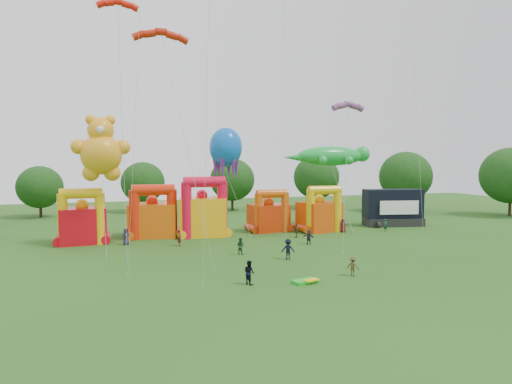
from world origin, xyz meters
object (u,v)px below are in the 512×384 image
object	(u,v)px
bouncy_castle_2	(203,213)
stage_trailer	(393,208)
octopus_kite	(231,173)
spectator_0	(126,236)
bouncy_castle_0	(82,222)
spectator_4	(296,231)
gecko_kite	(333,164)
teddy_bear_kite	(102,163)

from	to	relation	value
bouncy_castle_2	stage_trailer	xyz separation A→B (m)	(27.48, 0.44, -0.26)
octopus_kite	spectator_0	bearing A→B (deg)	-165.64
bouncy_castle_0	bouncy_castle_2	bearing A→B (deg)	3.62
bouncy_castle_2	spectator_4	bearing A→B (deg)	-23.43
bouncy_castle_2	spectator_4	size ratio (longest dim) A/B	4.40
bouncy_castle_0	bouncy_castle_2	world-z (taller)	bouncy_castle_2
spectator_0	bouncy_castle_0	bearing A→B (deg)	133.42
spectator_0	stage_trailer	bearing A→B (deg)	-13.47
stage_trailer	spectator_4	bearing A→B (deg)	-163.57
octopus_kite	spectator_4	xyz separation A→B (m)	(6.86, -4.61, -6.81)
gecko_kite	octopus_kite	world-z (taller)	octopus_kite
stage_trailer	gecko_kite	xyz separation A→B (m)	(-8.50, 2.02, 6.22)
teddy_bear_kite	spectator_4	world-z (taller)	teddy_bear_kite
gecko_kite	octopus_kite	bearing A→B (deg)	-171.02
gecko_kite	spectator_4	world-z (taller)	gecko_kite
bouncy_castle_2	bouncy_castle_0	bearing A→B (deg)	-176.38
octopus_kite	spectator_4	size ratio (longest dim) A/B	8.06
stage_trailer	teddy_bear_kite	bearing A→B (deg)	-174.26
bouncy_castle_0	teddy_bear_kite	world-z (taller)	teddy_bear_kite
spectator_4	gecko_kite	bearing A→B (deg)	146.89
octopus_kite	bouncy_castle_0	bearing A→B (deg)	-176.99
teddy_bear_kite	stage_trailer	bearing A→B (deg)	5.74
stage_trailer	teddy_bear_kite	xyz separation A→B (m)	(-39.02, -3.92, 6.53)
spectator_4	bouncy_castle_2	bearing A→B (deg)	-96.26
bouncy_castle_0	bouncy_castle_2	xyz separation A→B (m)	(13.77, 0.87, 0.39)
stage_trailer	spectator_0	distance (m)	36.89
octopus_kite	spectator_4	bearing A→B (deg)	-33.87
stage_trailer	gecko_kite	world-z (taller)	gecko_kite
spectator_4	bouncy_castle_0	bearing A→B (deg)	-81.47
bouncy_castle_0	octopus_kite	distance (m)	18.23
stage_trailer	gecko_kite	size ratio (longest dim) A/B	0.64
bouncy_castle_0	stage_trailer	world-z (taller)	bouncy_castle_0
bouncy_castle_0	teddy_bear_kite	size ratio (longest dim) A/B	0.44
bouncy_castle_0	spectator_4	size ratio (longest dim) A/B	3.74
bouncy_castle_2	spectator_0	size ratio (longest dim) A/B	3.96
teddy_bear_kite	spectator_0	bearing A→B (deg)	5.78
bouncy_castle_0	gecko_kite	bearing A→B (deg)	5.82
teddy_bear_kite	bouncy_castle_0	bearing A→B (deg)	130.54
gecko_kite	stage_trailer	bearing A→B (deg)	-13.40
bouncy_castle_0	teddy_bear_kite	xyz separation A→B (m)	(2.23, -2.61, 6.67)
bouncy_castle_2	gecko_kite	size ratio (longest dim) A/B	0.55
teddy_bear_kite	octopus_kite	distance (m)	15.67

